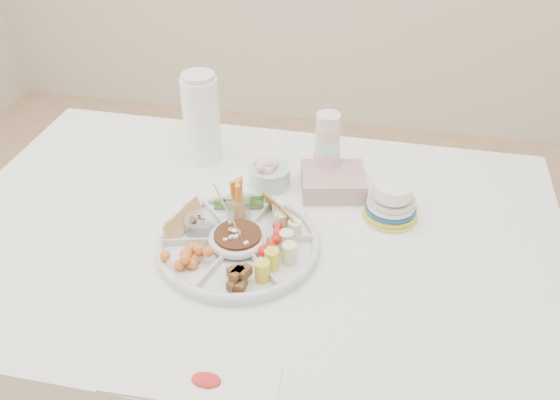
% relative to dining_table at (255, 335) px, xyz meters
% --- Properties ---
extents(dining_table, '(1.52, 1.02, 0.76)m').
position_rel_dining_table_xyz_m(dining_table, '(0.00, 0.00, 0.00)').
color(dining_table, white).
rests_on(dining_table, floor).
extents(party_tray, '(0.46, 0.46, 0.04)m').
position_rel_dining_table_xyz_m(party_tray, '(-0.01, -0.07, 0.40)').
color(party_tray, silver).
rests_on(party_tray, dining_table).
extents(bean_dip, '(0.13, 0.13, 0.04)m').
position_rel_dining_table_xyz_m(bean_dip, '(-0.01, -0.07, 0.41)').
color(bean_dip, black).
rests_on(bean_dip, party_tray).
extents(tortillas, '(0.11, 0.11, 0.06)m').
position_rel_dining_table_xyz_m(tortillas, '(0.08, 0.02, 0.42)').
color(tortillas, olive).
rests_on(tortillas, party_tray).
extents(carrot_cucumber, '(0.14, 0.14, 0.11)m').
position_rel_dining_table_xyz_m(carrot_cucumber, '(-0.04, 0.06, 0.44)').
color(carrot_cucumber, orange).
rests_on(carrot_cucumber, party_tray).
extents(pita_raisins, '(0.13, 0.13, 0.06)m').
position_rel_dining_table_xyz_m(pita_raisins, '(-0.14, -0.03, 0.42)').
color(pita_raisins, tan).
rests_on(pita_raisins, party_tray).
extents(cherries, '(0.13, 0.13, 0.04)m').
position_rel_dining_table_xyz_m(cherries, '(-0.11, -0.16, 0.42)').
color(cherries, orange).
rests_on(cherries, party_tray).
extents(granola_chunks, '(0.11, 0.11, 0.04)m').
position_rel_dining_table_xyz_m(granola_chunks, '(0.02, -0.19, 0.42)').
color(granola_chunks, '#432C1C').
rests_on(granola_chunks, party_tray).
extents(banana_tomato, '(0.13, 0.13, 0.09)m').
position_rel_dining_table_xyz_m(banana_tomato, '(0.11, -0.10, 0.44)').
color(banana_tomato, '#FDDF95').
rests_on(banana_tomato, party_tray).
extents(cup_stack, '(0.07, 0.07, 0.20)m').
position_rel_dining_table_xyz_m(cup_stack, '(0.15, 0.27, 0.48)').
color(cup_stack, beige).
rests_on(cup_stack, dining_table).
extents(thermos, '(0.11, 0.11, 0.27)m').
position_rel_dining_table_xyz_m(thermos, '(-0.21, 0.30, 0.51)').
color(thermos, white).
rests_on(thermos, dining_table).
extents(flower_bowl, '(0.14, 0.14, 0.08)m').
position_rel_dining_table_xyz_m(flower_bowl, '(0.00, 0.21, 0.42)').
color(flower_bowl, '#B1DFC8').
rests_on(flower_bowl, dining_table).
extents(napkin_stack, '(0.19, 0.18, 0.06)m').
position_rel_dining_table_xyz_m(napkin_stack, '(0.17, 0.21, 0.41)').
color(napkin_stack, '#B78C8F').
rests_on(napkin_stack, dining_table).
extents(plate_stack, '(0.17, 0.17, 0.09)m').
position_rel_dining_table_xyz_m(plate_stack, '(0.33, 0.13, 0.42)').
color(plate_stack, gold).
rests_on(plate_stack, dining_table).
extents(placemat, '(0.33, 0.12, 0.01)m').
position_rel_dining_table_xyz_m(placemat, '(-0.00, -0.45, 0.38)').
color(placemat, silver).
rests_on(placemat, dining_table).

